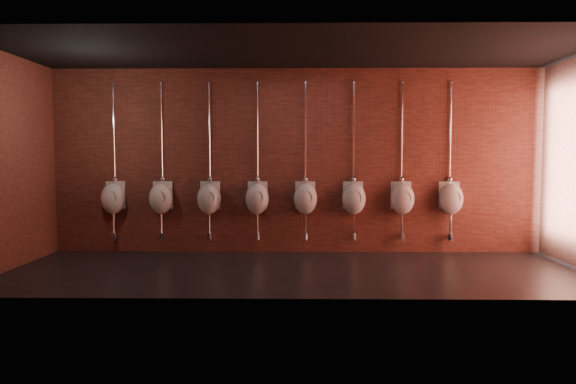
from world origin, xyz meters
The scene contains 10 objects.
ground centered at (0.00, 0.00, 0.00)m, with size 8.50×8.50×0.00m, color black.
room_shell centered at (0.00, 0.00, 2.01)m, with size 8.54×3.04×3.22m.
urinal_0 centered at (-3.18, 1.35, 0.96)m, with size 0.46×0.41×2.72m.
urinal_1 centered at (-2.35, 1.35, 0.96)m, with size 0.46×0.41×2.72m.
urinal_2 centered at (-1.52, 1.35, 0.96)m, with size 0.46×0.41×2.72m.
urinal_3 centered at (-0.68, 1.35, 0.96)m, with size 0.46×0.41×2.72m.
urinal_4 centered at (0.15, 1.35, 0.96)m, with size 0.46×0.41×2.72m.
urinal_5 centered at (0.98, 1.35, 0.96)m, with size 0.46×0.41×2.72m.
urinal_6 centered at (1.82, 1.35, 0.96)m, with size 0.46×0.41×2.72m.
urinal_7 centered at (2.65, 1.35, 0.96)m, with size 0.46×0.41×2.72m.
Camera 1 is at (-0.02, -7.46, 1.68)m, focal length 32.00 mm.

